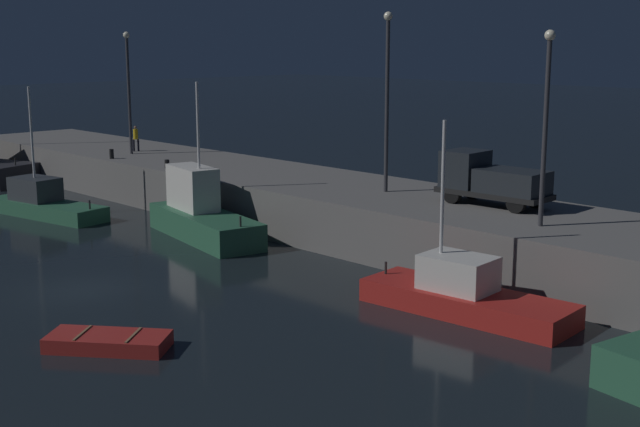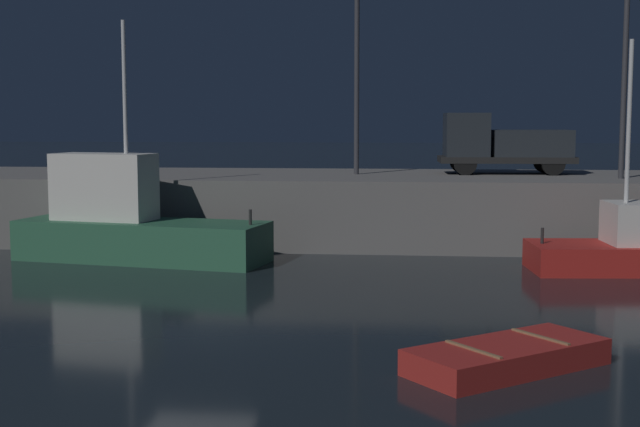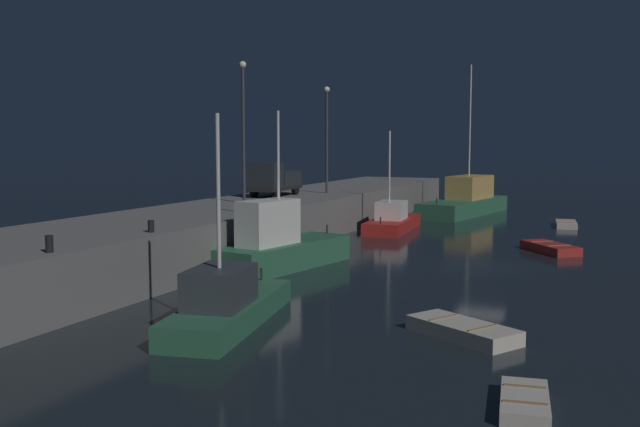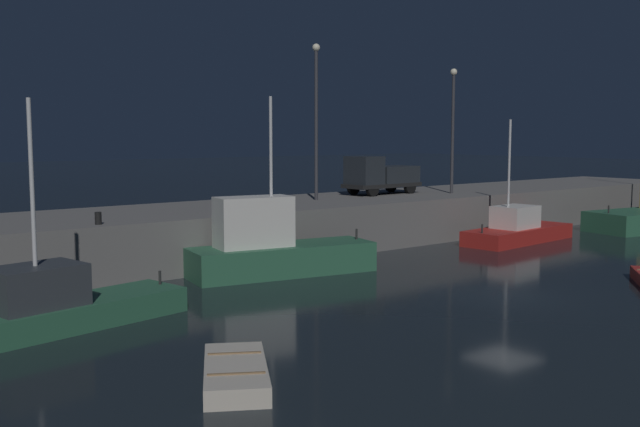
% 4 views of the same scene
% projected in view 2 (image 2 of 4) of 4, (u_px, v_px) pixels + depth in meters
% --- Properties ---
extents(ground_plane, '(320.00, 320.00, 0.00)m').
position_uv_depth(ground_plane, '(195.00, 327.00, 20.28)').
color(ground_plane, black).
extents(pier_quay, '(73.35, 8.14, 2.58)m').
position_uv_depth(pier_quay, '(286.00, 206.00, 35.31)').
color(pier_quay, slate).
rests_on(pier_quay, ground).
extents(fishing_boat_orange, '(8.84, 4.15, 8.01)m').
position_uv_depth(fishing_boat_orange, '(131.00, 225.00, 29.82)').
color(fishing_boat_orange, '#2D6647').
rests_on(fishing_boat_orange, ground).
extents(dinghy_orange_near, '(4.15, 3.76, 0.54)m').
position_uv_depth(dinghy_orange_near, '(507.00, 357.00, 16.84)').
color(dinghy_orange_near, '#B22823').
rests_on(dinghy_orange_near, ground).
extents(lamp_post_east, '(0.44, 0.44, 8.84)m').
position_uv_depth(lamp_post_east, '(357.00, 44.00, 34.48)').
color(lamp_post_east, '#38383D').
rests_on(lamp_post_east, pier_quay).
extents(lamp_post_central, '(0.44, 0.44, 7.90)m').
position_uv_depth(lamp_post_central, '(625.00, 52.00, 32.04)').
color(lamp_post_central, '#38383D').
rests_on(lamp_post_central, pier_quay).
extents(utility_truck, '(5.37, 2.20, 2.42)m').
position_uv_depth(utility_truck, '(501.00, 144.00, 35.10)').
color(utility_truck, black).
rests_on(utility_truck, pier_quay).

